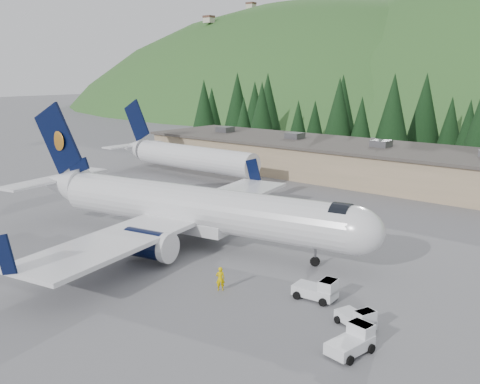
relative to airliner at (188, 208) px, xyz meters
name	(u,v)px	position (x,y,z in m)	size (l,w,h in m)	color
ground	(199,245)	(1.10, 0.20, -3.39)	(600.00, 600.00, 0.00)	slate
airliner	(188,208)	(0.00, 0.00, 0.00)	(38.25, 36.10, 12.73)	white
second_airliner	(181,155)	(-23.82, 22.20, -0.07)	(27.50, 11.00, 10.05)	white
baggage_tug_a	(319,290)	(16.19, -3.27, -2.66)	(3.17, 2.08, 1.62)	white
baggage_tug_b	(358,319)	(20.35, -5.38, -2.77)	(2.90, 2.26, 1.39)	white
baggage_tug_c	(353,341)	(21.53, -8.25, -2.69)	(2.17, 3.14, 1.57)	white
terminal_building	(349,160)	(-3.91, 38.20, -0.77)	(71.00, 17.00, 6.10)	#998664
ramp_worker	(220,279)	(9.73, -6.48, -2.48)	(0.66, 0.44, 1.82)	#EBC600
tree_line	(395,115)	(-7.01, 60.86, 4.56)	(113.62, 19.16, 14.47)	black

